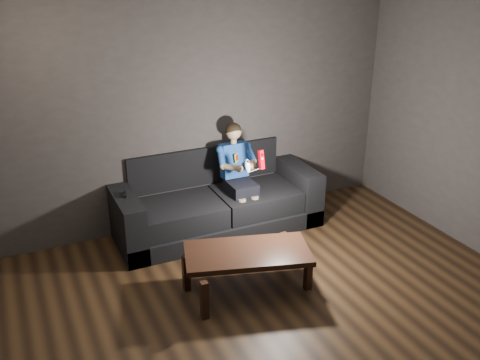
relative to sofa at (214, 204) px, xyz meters
name	(u,v)px	position (x,y,z in m)	size (l,w,h in m)	color
floor	(302,341)	(-0.13, -2.21, -0.30)	(5.00, 5.00, 0.00)	black
back_wall	(193,112)	(-0.13, 0.29, 1.05)	(5.00, 0.04, 2.70)	#342F2E
ceiling	(320,4)	(-0.13, -2.21, 2.40)	(5.00, 5.00, 0.02)	silver
sofa	(214,204)	(0.00, 0.00, 0.00)	(2.36, 1.02, 0.91)	black
child	(238,166)	(0.27, -0.07, 0.45)	(0.45, 0.55, 1.11)	black
wii_remote_red	(261,160)	(0.35, -0.50, 0.67)	(0.06, 0.09, 0.21)	red
nunchuk_white	(248,166)	(0.19, -0.49, 0.62)	(0.07, 0.10, 0.16)	white
wii_remote_black	(124,194)	(-1.06, -0.09, 0.36)	(0.06, 0.14, 0.03)	black
coffee_table	(247,256)	(-0.22, -1.34, 0.07)	(1.29, 0.89, 0.43)	black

